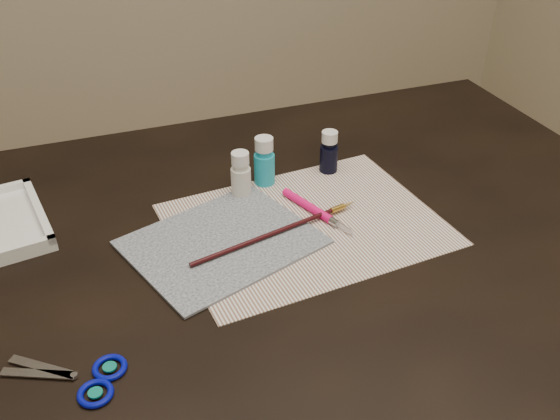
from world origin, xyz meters
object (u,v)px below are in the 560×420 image
object	(u,v)px
canvas	(222,242)
scissors	(61,378)
paint_bottle_cyan	(264,161)
paint_bottle_navy	(329,152)
paint_bottle_white	(241,175)
paper	(306,224)

from	to	relation	value
canvas	scissors	bearing A→B (deg)	-142.53
paint_bottle_cyan	paint_bottle_navy	xyz separation A→B (m)	(0.12, -0.00, -0.00)
paint_bottle_white	paint_bottle_navy	bearing A→B (deg)	8.29
paint_bottle_cyan	scissors	xyz separation A→B (m)	(-0.37, -0.34, -0.04)
paint_bottle_white	paint_bottle_cyan	distance (m)	0.06
paint_bottle_white	paint_bottle_cyan	xyz separation A→B (m)	(0.05, 0.03, 0.00)
paper	paint_bottle_white	xyz separation A→B (m)	(-0.07, 0.12, 0.04)
canvas	paint_bottle_cyan	xyz separation A→B (m)	(0.12, 0.15, 0.04)
canvas	paper	bearing A→B (deg)	1.55
paint_bottle_white	paint_bottle_navy	distance (m)	0.17
paint_bottle_white	scissors	size ratio (longest dim) A/B	0.51
canvas	paint_bottle_cyan	bearing A→B (deg)	51.06
paper	paint_bottle_white	distance (m)	0.14
paper	paint_bottle_white	bearing A→B (deg)	120.45
canvas	scissors	xyz separation A→B (m)	(-0.25, -0.19, 0.00)
canvas	paint_bottle_white	size ratio (longest dim) A/B	3.23
paper	scissors	distance (m)	0.44
paint_bottle_white	paint_bottle_navy	xyz separation A→B (m)	(0.17, 0.03, -0.00)
paper	paint_bottle_cyan	distance (m)	0.15
canvas	paint_bottle_cyan	size ratio (longest dim) A/B	3.02
canvas	paint_bottle_navy	world-z (taller)	paint_bottle_navy
canvas	paint_bottle_white	xyz separation A→B (m)	(0.07, 0.12, 0.04)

